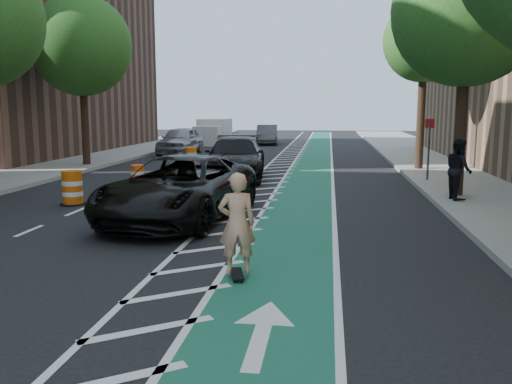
% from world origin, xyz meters
% --- Properties ---
extents(ground, '(120.00, 120.00, 0.00)m').
position_xyz_m(ground, '(0.00, 0.00, 0.00)').
color(ground, black).
rests_on(ground, ground).
extents(bike_lane, '(2.00, 90.00, 0.01)m').
position_xyz_m(bike_lane, '(3.00, 10.00, 0.01)').
color(bike_lane, '#195844').
rests_on(bike_lane, ground).
extents(buffer_strip, '(1.40, 90.00, 0.01)m').
position_xyz_m(buffer_strip, '(1.50, 10.00, 0.01)').
color(buffer_strip, silver).
rests_on(buffer_strip, ground).
extents(sidewalk_right, '(5.00, 90.00, 0.15)m').
position_xyz_m(sidewalk_right, '(9.50, 10.00, 0.07)').
color(sidewalk_right, gray).
rests_on(sidewalk_right, ground).
extents(curb_right, '(0.12, 90.00, 0.16)m').
position_xyz_m(curb_right, '(7.05, 10.00, 0.08)').
color(curb_right, gray).
rests_on(curb_right, ground).
extents(curb_left, '(0.12, 90.00, 0.16)m').
position_xyz_m(curb_left, '(-7.05, 10.00, 0.08)').
color(curb_left, gray).
rests_on(curb_left, ground).
extents(tree_r_c, '(4.20, 4.20, 7.90)m').
position_xyz_m(tree_r_c, '(7.90, 8.00, 5.77)').
color(tree_r_c, '#382619').
rests_on(tree_r_c, ground).
extents(tree_r_d, '(4.20, 4.20, 7.90)m').
position_xyz_m(tree_r_d, '(7.90, 16.00, 5.77)').
color(tree_r_d, '#382619').
rests_on(tree_r_d, ground).
extents(tree_l_d, '(4.20, 4.20, 7.90)m').
position_xyz_m(tree_l_d, '(-7.90, 16.00, 5.77)').
color(tree_l_d, '#382619').
rests_on(tree_l_d, ground).
extents(sign_post, '(0.35, 0.08, 2.47)m').
position_xyz_m(sign_post, '(7.60, 12.00, 1.35)').
color(sign_post, '#4C4C4C').
rests_on(sign_post, ground).
extents(skateboard, '(0.35, 0.71, 0.09)m').
position_xyz_m(skateboard, '(2.30, -0.47, 0.08)').
color(skateboard, black).
rests_on(skateboard, ground).
extents(skateboarder, '(0.72, 0.56, 1.75)m').
position_xyz_m(skateboarder, '(2.30, -0.47, 0.97)').
color(skateboarder, tan).
rests_on(skateboarder, skateboard).
extents(suv_near, '(3.51, 6.28, 1.66)m').
position_xyz_m(suv_near, '(0.00, 4.19, 0.83)').
color(suv_near, black).
rests_on(suv_near, ground).
extents(suv_far, '(2.94, 6.03, 1.69)m').
position_xyz_m(suv_far, '(0.00, 12.62, 0.84)').
color(suv_far, black).
rests_on(suv_far, ground).
extents(car_silver, '(2.08, 5.06, 1.72)m').
position_xyz_m(car_silver, '(-5.37, 23.60, 0.86)').
color(car_silver, '#96969B').
rests_on(car_silver, ground).
extents(car_grey, '(2.07, 4.75, 1.52)m').
position_xyz_m(car_grey, '(-1.06, 33.55, 0.76)').
color(car_grey, '#545459').
rests_on(car_grey, ground).
extents(pedestrian, '(0.82, 0.99, 1.84)m').
position_xyz_m(pedestrian, '(7.70, 7.49, 1.07)').
color(pedestrian, black).
rests_on(pedestrian, sidewalk_right).
extents(box_truck, '(2.28, 4.81, 1.98)m').
position_xyz_m(box_truck, '(-5.24, 32.65, 0.91)').
color(box_truck, silver).
rests_on(box_truck, ground).
extents(barrel_a, '(0.75, 0.75, 1.03)m').
position_xyz_m(barrel_a, '(-3.80, 5.87, 0.49)').
color(barrel_a, '#D5560B').
rests_on(barrel_a, ground).
extents(barrel_b, '(0.60, 0.60, 0.82)m').
position_xyz_m(barrel_b, '(-3.11, 9.62, 0.39)').
color(barrel_b, '#FF510D').
rests_on(barrel_b, ground).
extents(barrel_c, '(0.68, 0.68, 0.92)m').
position_xyz_m(barrel_c, '(-3.04, 17.22, 0.43)').
color(barrel_c, '#FF600D').
rests_on(barrel_c, ground).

